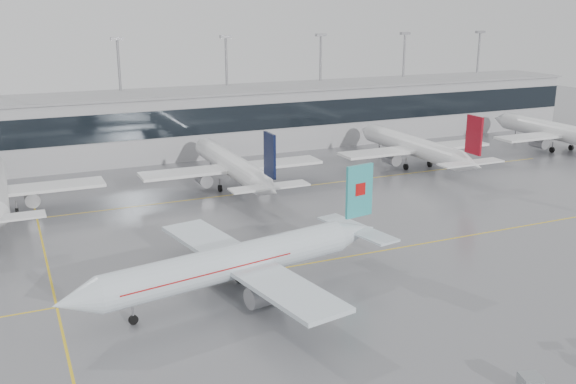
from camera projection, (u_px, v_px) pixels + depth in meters
name	position (u px, v px, depth m)	size (l,w,h in m)	color
ground	(330.00, 260.00, 74.00)	(320.00, 320.00, 0.00)	slate
taxi_line_main	(330.00, 260.00, 74.00)	(120.00, 0.25, 0.01)	yellow
taxi_line_north	(241.00, 194.00, 100.32)	(120.00, 0.25, 0.01)	yellow
taxi_line_cross	(45.00, 255.00, 75.38)	(0.25, 60.00, 0.01)	yellow
terminal	(185.00, 124.00, 126.73)	(180.00, 15.00, 12.00)	#9D9DA0
terminal_glass	(195.00, 122.00, 119.70)	(180.00, 0.20, 5.00)	black
terminal_roof	(183.00, 92.00, 125.02)	(182.00, 16.00, 0.40)	gray
light_masts	(175.00, 83.00, 129.97)	(156.40, 1.00, 22.60)	gray
air_canada_jet	(242.00, 261.00, 64.22)	(36.28, 29.29, 11.41)	silver
parked_jet_c	(233.00, 166.00, 102.53)	(29.64, 36.96, 11.72)	white
parked_jet_d	(415.00, 147.00, 116.28)	(29.64, 36.96, 11.72)	white
parked_jet_e	(559.00, 132.00, 130.03)	(29.64, 36.96, 11.72)	white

